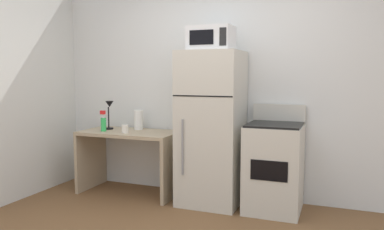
# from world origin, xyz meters

# --- Properties ---
(wall_back_white) EXTENTS (5.00, 0.10, 2.60)m
(wall_back_white) POSITION_xyz_m (0.00, 1.70, 1.30)
(wall_back_white) COLOR silver
(wall_back_white) RESTS_ON ground
(desk) EXTENTS (1.17, 0.61, 0.75)m
(desk) POSITION_xyz_m (-1.11, 1.33, 0.52)
(desk) COLOR tan
(desk) RESTS_ON ground
(desk_lamp) EXTENTS (0.14, 0.12, 0.35)m
(desk_lamp) POSITION_xyz_m (-1.42, 1.36, 0.99)
(desk_lamp) COLOR black
(desk_lamp) RESTS_ON desk
(paper_towel_roll) EXTENTS (0.11, 0.11, 0.24)m
(paper_towel_roll) POSITION_xyz_m (-1.09, 1.49, 0.87)
(paper_towel_roll) COLOR white
(paper_towel_roll) RESTS_ON desk
(coffee_mug) EXTENTS (0.08, 0.08, 0.09)m
(coffee_mug) POSITION_xyz_m (-1.09, 1.18, 0.80)
(coffee_mug) COLOR white
(coffee_mug) RESTS_ON desk
(spray_bottle) EXTENTS (0.06, 0.06, 0.25)m
(spray_bottle) POSITION_xyz_m (-1.40, 1.21, 0.85)
(spray_bottle) COLOR green
(spray_bottle) RESTS_ON desk
(refrigerator) EXTENTS (0.66, 0.64, 1.68)m
(refrigerator) POSITION_xyz_m (-0.08, 1.32, 0.84)
(refrigerator) COLOR beige
(refrigerator) RESTS_ON ground
(microwave) EXTENTS (0.46, 0.35, 0.26)m
(microwave) POSITION_xyz_m (-0.08, 1.30, 1.81)
(microwave) COLOR silver
(microwave) RESTS_ON refrigerator
(oven_range) EXTENTS (0.56, 0.61, 1.10)m
(oven_range) POSITION_xyz_m (0.60, 1.33, 0.47)
(oven_range) COLOR beige
(oven_range) RESTS_ON ground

